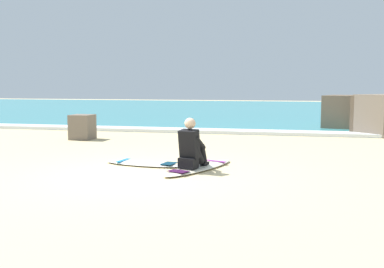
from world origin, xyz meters
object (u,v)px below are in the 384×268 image
surfer_seated (191,148)px  surfboard_spare_near (144,163)px  surfboard_main (199,167)px  shoreline_rock (82,127)px

surfer_seated → surfboard_spare_near: (-1.08, 0.40, -0.40)m
surfboard_main → surfer_seated: 0.48m
surfer_seated → shoreline_rock: 6.02m
surfboard_main → surfer_seated: bearing=-114.1°
surfboard_spare_near → surfer_seated: bearing=-20.3°
surfer_seated → surfboard_main: bearing=65.9°
shoreline_rock → surfer_seated: bearing=-43.6°
surfer_seated → surfboard_spare_near: bearing=159.7°
surfboard_spare_near → shoreline_rock: shoreline_rock is taller
surfer_seated → surfboard_spare_near: surfer_seated is taller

